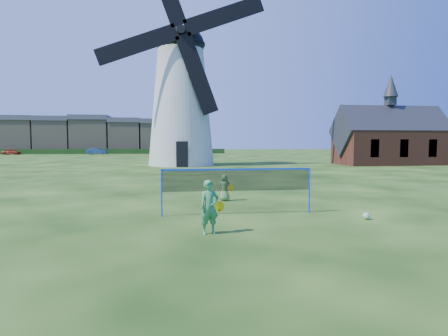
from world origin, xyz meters
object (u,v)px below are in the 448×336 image
chapel (389,139)px  car_left (11,152)px  car_right (97,151)px  play_ball (366,216)px  player_girl (209,207)px  windmill (181,96)px  badminton_net (237,181)px  player_boy (225,187)px

chapel → car_left: bearing=144.8°
car_right → play_ball: bearing=-160.9°
player_girl → car_right: player_girl is taller
car_left → car_right: car_right is taller
play_ball → car_right: (-20.98, 64.49, 0.52)m
windmill → play_ball: windmill is taller
windmill → chapel: size_ratio=1.88×
windmill → badminton_net: size_ratio=4.21×
car_left → windmill: bearing=-133.4°
chapel → car_left: chapel is taller
windmill → player_boy: size_ratio=19.09×
chapel → play_ball: (-17.02, -26.68, -2.59)m
windmill → car_right: size_ratio=5.61×
play_ball → car_left: 74.15m
player_girl → chapel: bearing=34.5°
chapel → car_right: bearing=135.1°
player_boy → car_right: (-17.07, 60.23, 0.07)m
player_girl → car_left: size_ratio=0.44×
badminton_net → car_left: (-32.74, 63.16, -0.58)m
windmill → play_ball: bearing=-79.6°
badminton_net → car_right: 65.44m
play_ball → windmill: bearing=100.4°
windmill → car_left: 48.22m
chapel → play_ball: 31.75m
player_boy → car_left: 68.53m
windmill → player_girl: size_ratio=14.86×
windmill → player_boy: bearing=-86.9°
windmill → player_girl: windmill is taller
badminton_net → play_ball: bearing=-18.8°
windmill → player_girl: (0.17, -29.67, -6.45)m
play_ball → player_boy: bearing=132.5°
windmill → car_right: 39.85m
car_left → badminton_net: bearing=-147.1°
badminton_net → player_boy: size_ratio=4.53×
windmill → car_left: bearing=131.1°
badminton_net → play_ball: (3.88, -1.32, -1.03)m
badminton_net → player_boy: bearing=90.6°
car_right → player_boy: bearing=-163.1°
car_right → car_left: bearing=91.1°
player_girl → play_ball: player_girl is taller
player_girl → badminton_net: bearing=47.9°
play_ball → car_left: size_ratio=0.07×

